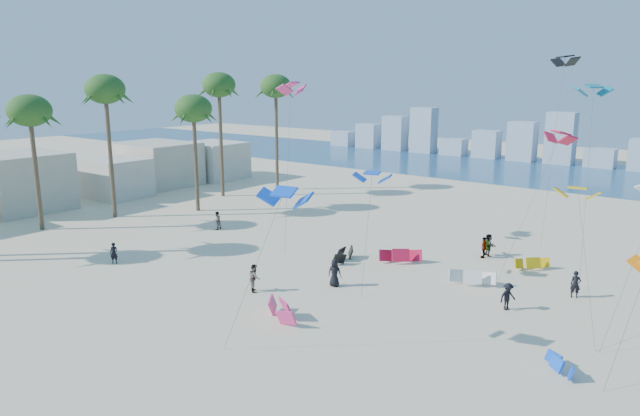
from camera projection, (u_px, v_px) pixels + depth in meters
The scene contains 10 objects.
ground at pixel (99, 331), 31.44m from camera, with size 220.00×220.00×0.00m, color beige.
ocean at pixel (530, 170), 86.96m from camera, with size 220.00×220.00×0.00m, color navy.
kitesurfer_near at pixel (114, 253), 42.82m from camera, with size 0.59×0.38×1.61m, color black.
kitesurfer_mid at pixel (255, 278), 37.19m from camera, with size 0.88×0.69×1.81m, color gray.
kitesurfers_far at pixel (419, 256), 41.82m from camera, with size 31.30×14.01×1.88m.
grounded_kites at pixel (410, 277), 38.56m from camera, with size 19.82×19.93×1.03m.
flying_kites at pixel (486, 126), 38.11m from camera, with size 29.38×35.52×16.00m.
palm_row at pixel (115, 99), 54.35m from camera, with size 9.24×44.80×14.35m.
beachfront_buildings at pixel (98, 174), 67.05m from camera, with size 11.50×43.00×6.00m.
distant_skyline at pixel (544, 144), 94.71m from camera, with size 85.00×3.00×8.40m.
Camera 1 is at (27.51, -15.62, 13.49)m, focal length 32.12 mm.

